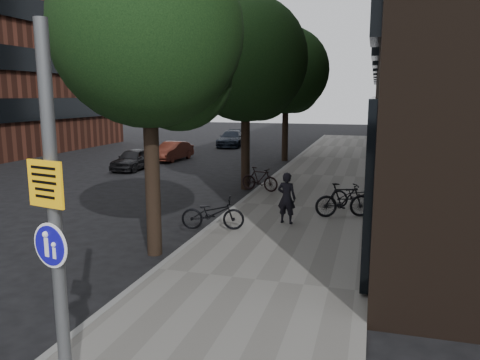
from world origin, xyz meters
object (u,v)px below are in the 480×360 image
(pedestrian, at_px, (287,198))
(parked_bike_facade_near, at_px, (356,196))
(signpost, at_px, (55,224))
(parked_car_near, at_px, (134,159))

(pedestrian, xyz_separation_m, parked_bike_facade_near, (1.92, 2.28, -0.31))
(signpost, height_order, parked_bike_facade_near, signpost)
(parked_bike_facade_near, bearing_deg, signpost, -173.70)
(parked_car_near, bearing_deg, pedestrian, -41.94)
(signpost, bearing_deg, parked_car_near, 128.81)
(parked_bike_facade_near, relative_size, parked_car_near, 0.53)
(signpost, distance_m, parked_bike_facade_near, 11.77)
(parked_car_near, bearing_deg, parked_bike_facade_near, -28.95)
(parked_car_near, bearing_deg, signpost, -64.17)
(parked_bike_facade_near, bearing_deg, parked_car_near, 82.56)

